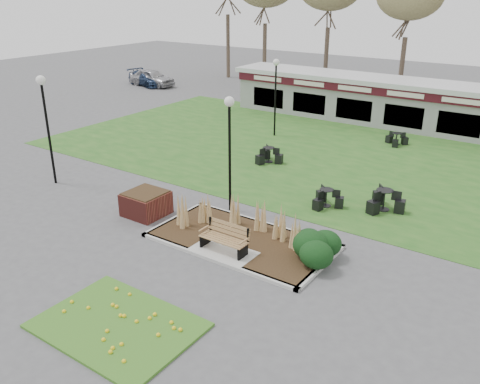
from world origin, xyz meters
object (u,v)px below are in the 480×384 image
Objects in this scene: lamp_post_far_left at (276,81)px; car_black at (336,88)px; lamp_post_mid_left at (45,106)px; car_blue at (147,78)px; car_silver at (152,78)px; bistro_set_b at (396,141)px; bistro_set_d at (326,200)px; lamp_post_near_left at (229,129)px; bistro_set_a at (268,157)px; brick_planter at (146,203)px; park_bench at (225,237)px; food_pavilion at (412,104)px; bistro_set_c at (384,203)px.

lamp_post_far_left is 1.18× the size of car_black.
lamp_post_far_left is (4.20, 12.38, -0.27)m from lamp_post_mid_left.
car_silver is at bearing -74.89° from car_blue.
bistro_set_d reaches higher than bistro_set_b.
lamp_post_near_left is 1.02× the size of lamp_post_far_left.
car_blue is (-20.08, 11.90, 0.37)m from bistro_set_a.
brick_planter is at bearing -82.47° from lamp_post_far_left.
car_black reaches higher than bistro_set_a.
park_bench is at bearing -4.83° from lamp_post_mid_left.
lamp_post_mid_left reaches higher than bistro_set_b.
lamp_post_near_left is at bearing 41.60° from brick_planter.
bistro_set_d is (0.50, -10.05, 0.02)m from bistro_set_b.
bistro_set_b is 13.70m from car_black.
park_bench is at bearing -90.00° from food_pavilion.
brick_planter reaches higher than bistro_set_b.
lamp_post_far_left is (-6.05, 13.25, 2.69)m from park_bench.
food_pavilion is 5.06× the size of lamp_post_mid_left.
lamp_post_far_left is at bearing -133.10° from food_pavilion.
car_black is (-9.09, 20.72, 0.37)m from bistro_set_d.
food_pavilion is 6.44× the size of car_black.
lamp_post_near_left is at bearing -72.73° from bistro_set_a.
lamp_post_near_left is 3.68× the size of bistro_set_b.
park_bench is at bearing -115.93° from car_blue.
food_pavilion is 4.41m from bistro_set_b.
bistro_set_d is (-2.06, -0.97, -0.04)m from bistro_set_c.
car_blue is (-13.58, 19.88, -2.89)m from lamp_post_mid_left.
bistro_set_a is (-3.76, -10.87, -1.20)m from food_pavilion.
bistro_set_b is 9.43m from bistro_set_c.
brick_planter is 7.23m from bistro_set_d.
lamp_post_mid_left is at bearing -129.14° from bistro_set_a.
lamp_post_near_left reaches higher than bistro_set_b.
bistro_set_b is 0.28× the size of car_blue.
lamp_post_mid_left is 24.25m from car_blue.
bistro_set_c is (3.14, -13.28, -1.17)m from food_pavilion.
bistro_set_a is at bearing -150.68° from car_black.
brick_planter is 0.06× the size of food_pavilion.
bistro_set_c is (6.90, -2.41, 0.03)m from bistro_set_a.
park_bench is 1.20× the size of bistro_set_a.
food_pavilion is 10.32m from car_black.
brick_planter is 0.34× the size of car_blue.
bistro_set_d is (1.09, -14.25, -1.21)m from food_pavilion.
brick_planter is 0.33× the size of lamp_post_far_left.
food_pavilion is 14.34m from bistro_set_d.
food_pavilion is at bearing 46.90° from lamp_post_far_left.
lamp_post_far_left reaches higher than bistro_set_a.
lamp_post_far_left reaches higher than bistro_set_d.
brick_planter reaches higher than bistro_set_a.
car_blue is at bearing 149.34° from bistro_set_a.
lamp_post_mid_left is (-8.33, -2.08, 0.19)m from lamp_post_near_left.
bistro_set_c is (7.54, 5.69, -0.17)m from brick_planter.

